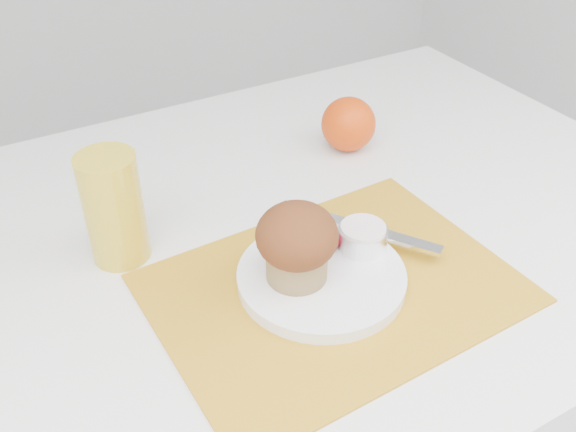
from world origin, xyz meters
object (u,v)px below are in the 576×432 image
juice_glass (114,208)px  muffin (297,242)px  plate (321,277)px  table (273,405)px  orange (348,124)px

juice_glass → muffin: juice_glass is taller
plate → juice_glass: size_ratio=1.40×
table → muffin: bearing=-102.8°
juice_glass → orange: bearing=11.9°
plate → orange: orange is taller
table → muffin: size_ratio=12.49×
table → plate: size_ratio=6.01×
table → plate: (0.00, -0.13, 0.39)m
table → orange: bearing=30.7°
table → juice_glass: 0.49m
orange → muffin: bearing=-133.9°
plate → orange: 0.33m
orange → juice_glass: (-0.39, -0.08, 0.03)m
plate → juice_glass: 0.26m
muffin → juice_glass: bearing=134.5°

